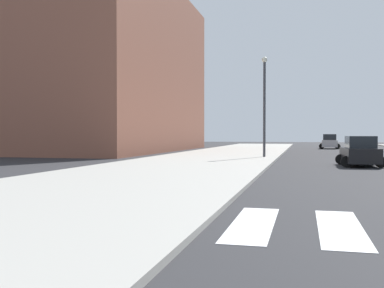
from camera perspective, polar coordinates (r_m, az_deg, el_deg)
name	(u,v)px	position (r m, az deg, el deg)	size (l,w,h in m)	color
sidewalk_kerb_west	(183,166)	(26.75, -1.16, -2.76)	(10.00, 120.00, 0.15)	#9E9B93
lane_divider_paint	(360,154)	(46.10, 20.48, -1.24)	(0.16, 80.00, 0.01)	yellow
low_rise_brick_west	(108,70)	(54.33, -10.54, 9.22)	(16.00, 32.00, 19.01)	brown
car_silver_nearest	(330,142)	(63.03, 17.01, 0.25)	(2.86, 4.46, 1.95)	#B7B7BC
car_black_third	(360,152)	(29.17, 20.46, -0.97)	(2.68, 4.18, 1.83)	black
street_lamp	(264,98)	(36.35, 9.14, 5.72)	(0.44, 0.44, 7.92)	#38383D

